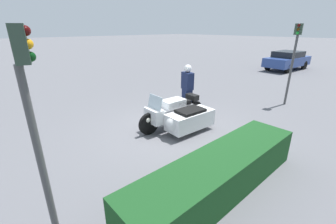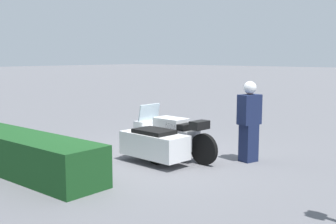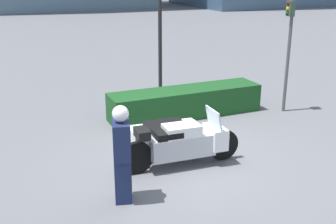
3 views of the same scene
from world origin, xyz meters
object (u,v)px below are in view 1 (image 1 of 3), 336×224
Objects in this scene: police_motorcycle at (180,116)px; hedge_bush_curbside at (219,174)px; traffic_light_far at (294,53)px; officer_rider at (187,86)px; parked_car_background at (287,60)px; traffic_light_near at (34,119)px.

hedge_bush_curbside is (1.43, 2.51, -0.09)m from police_motorcycle.
traffic_light_far is (-6.47, -1.34, 1.72)m from hedge_bush_curbside.
officer_rider is 0.41× the size of parked_car_background.
officer_rider is at bearing 40.12° from traffic_light_near.
parked_car_background is at bearing 25.60° from traffic_light_near.
parked_car_background reaches higher than hedge_bush_curbside.
hedge_bush_curbside is at bearing -2.87° from traffic_light_near.
traffic_light_near reaches higher than hedge_bush_curbside.
hedge_bush_curbside is 6.83m from traffic_light_far.
traffic_light_near is 9.20m from traffic_light_far.
hedge_bush_curbside is at bearing -158.64° from parked_car_background.
traffic_light_near is (5.69, 2.91, 1.12)m from officer_rider.
officer_rider is at bearing -139.75° from police_motorcycle.
traffic_light_near is (2.70, -0.77, 1.66)m from hedge_bush_curbside.
traffic_light_far reaches higher than hedge_bush_curbside.
officer_rider is 4.77m from hedge_bush_curbside.
police_motorcycle is 13.80m from parked_car_background.
police_motorcycle is at bearing 35.87° from traffic_light_near.
officer_rider is 12.11m from parked_car_background.
police_motorcycle is 5.43m from traffic_light_far.
hedge_bush_curbside is at bearing 66.36° from officer_rider.
traffic_light_far is (-3.49, 2.34, 1.18)m from officer_rider.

